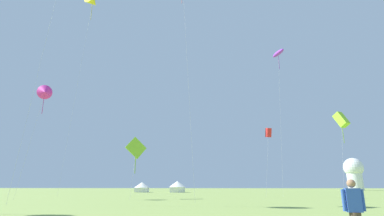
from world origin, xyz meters
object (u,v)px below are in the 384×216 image
at_px(kite_lime_box, 341,120).
at_px(kite_yellow_delta, 93,2).
at_px(kite_purple_parafoil, 278,53).
at_px(person_spectator, 355,214).
at_px(kite_magenta_delta, 45,92).
at_px(observatory_dome, 354,172).
at_px(kite_lime_diamond, 136,149).
at_px(kite_red_box, 268,133).
at_px(festival_tent_right, 177,186).
at_px(festival_tent_center, 142,187).

xyz_separation_m(kite_lime_box, kite_yellow_delta, (-40.18, 3.73, 24.15)).
xyz_separation_m(kite_purple_parafoil, person_spectator, (-7.39, -39.25, -22.84)).
relative_size(kite_magenta_delta, kite_yellow_delta, 0.41).
relative_size(person_spectator, observatory_dome, 0.16).
bearing_deg(kite_yellow_delta, kite_lime_diamond, -35.23).
xyz_separation_m(kite_lime_diamond, person_spectator, (14.01, -29.09, -5.39)).
bearing_deg(kite_yellow_delta, kite_magenta_delta, -90.38).
bearing_deg(kite_red_box, person_spectator, -96.54).
bearing_deg(festival_tent_right, kite_purple_parafoil, -51.31).
bearing_deg(person_spectator, kite_purple_parafoil, 79.34).
distance_m(kite_red_box, person_spectator, 35.13).
xyz_separation_m(person_spectator, festival_tent_right, (-13.34, 65.12, 0.64)).
relative_size(festival_tent_right, observatory_dome, 0.38).
relative_size(kite_magenta_delta, kite_purple_parafoil, 0.60).
bearing_deg(festival_tent_right, observatory_dome, 30.21).
xyz_separation_m(kite_lime_diamond, kite_purple_parafoil, (21.40, 10.16, 17.45)).
relative_size(festival_tent_center, observatory_dome, 0.35).
xyz_separation_m(kite_lime_diamond, festival_tent_right, (0.68, 36.03, -4.75)).
bearing_deg(festival_tent_right, kite_lime_box, -48.69).
distance_m(kite_magenta_delta, person_spectator, 39.57).
distance_m(kite_lime_box, kite_yellow_delta, 47.02).
distance_m(kite_magenta_delta, observatory_dome, 99.12).
bearing_deg(kite_lime_box, kite_yellow_delta, 174.70).
bearing_deg(festival_tent_center, kite_yellow_delta, -98.07).
relative_size(kite_magenta_delta, festival_tent_center, 3.92).
xyz_separation_m(kite_magenta_delta, kite_purple_parafoil, (33.50, 12.38, 10.12)).
bearing_deg(observatory_dome, kite_magenta_delta, -134.16).
height_order(kite_purple_parafoil, festival_tent_right, kite_purple_parafoil).
height_order(kite_magenta_delta, festival_tent_center, kite_magenta_delta).
relative_size(kite_lime_box, kite_purple_parafoil, 0.49).
bearing_deg(kite_lime_diamond, kite_red_box, 15.23).
bearing_deg(person_spectator, kite_magenta_delta, 134.19).
bearing_deg(kite_red_box, festival_tent_right, 118.94).
height_order(kite_lime_box, kite_red_box, kite_lime_box).
xyz_separation_m(kite_lime_box, festival_tent_right, (-27.47, 31.26, -9.11)).
xyz_separation_m(kite_purple_parafoil, kite_red_box, (-3.49, -5.28, -14.76)).
relative_size(kite_lime_box, festival_tent_right, 2.85).
bearing_deg(kite_lime_box, observatory_dome, 65.89).
bearing_deg(festival_tent_center, kite_magenta_delta, -95.93).
relative_size(person_spectator, festival_tent_right, 0.42).
height_order(kite_yellow_delta, festival_tent_right, kite_yellow_delta).
bearing_deg(kite_magenta_delta, kite_lime_diamond, 10.42).
height_order(kite_lime_diamond, kite_purple_parafoil, kite_purple_parafoil).
height_order(kite_lime_diamond, observatory_dome, observatory_dome).
bearing_deg(festival_tent_center, kite_red_box, -50.11).
height_order(kite_lime_diamond, kite_magenta_delta, kite_magenta_delta).
relative_size(kite_yellow_delta, kite_red_box, 3.74).
relative_size(kite_lime_box, festival_tent_center, 3.15).
xyz_separation_m(kite_purple_parafoil, observatory_dome, (35.35, 58.53, -17.68)).
relative_size(kite_magenta_delta, observatory_dome, 1.36).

